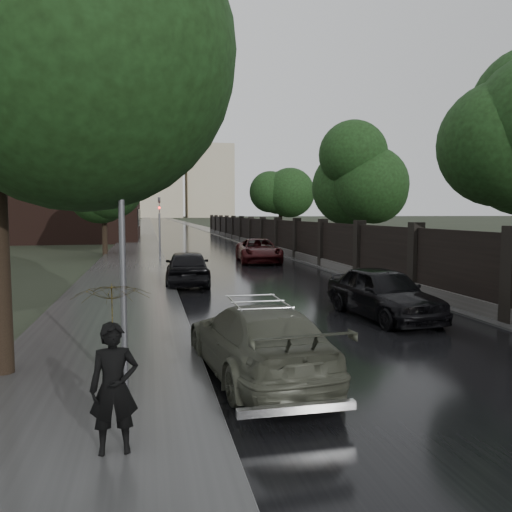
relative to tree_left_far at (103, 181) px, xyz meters
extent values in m
plane|color=black|center=(8.00, -30.00, -5.24)|extent=(800.00, 800.00, 0.00)
cube|color=black|center=(8.00, 160.00, -5.23)|extent=(8.00, 420.00, 0.02)
cube|color=#2D2D2D|center=(2.00, 160.00, -5.16)|extent=(4.00, 420.00, 0.16)
cube|color=#2D2D2D|center=(13.50, 160.00, -5.20)|extent=(3.00, 420.00, 0.08)
cube|color=#383533|center=(12.60, 2.00, -4.99)|extent=(0.40, 75.00, 0.50)
cube|color=black|center=(12.60, 2.00, -3.74)|extent=(0.15, 75.00, 2.00)
cube|color=black|center=(12.60, 40.00, -3.89)|extent=(0.45, 0.45, 2.70)
cylinder|color=black|center=(0.00, 0.00, -2.32)|extent=(0.36, 0.36, 5.85)
sphere|color=black|center=(0.00, 0.00, 0.02)|extent=(4.25, 4.25, 4.25)
cylinder|color=black|center=(15.50, -8.00, -2.48)|extent=(0.36, 0.36, 5.53)
sphere|color=black|center=(15.50, -8.00, -0.27)|extent=(4.08, 4.08, 4.08)
cylinder|color=black|center=(15.50, 10.00, -2.48)|extent=(0.36, 0.36, 5.53)
sphere|color=black|center=(15.50, 10.00, -0.27)|extent=(4.08, 4.08, 4.08)
cylinder|color=#59595E|center=(2.60, -28.50, -2.74)|extent=(0.10, 0.10, 5.00)
cube|color=#59595E|center=(2.60, -28.50, -0.19)|extent=(0.25, 0.12, 0.12)
cylinder|color=#59595E|center=(3.70, -5.00, -3.74)|extent=(0.12, 0.12, 3.00)
imported|color=#59595E|center=(3.70, -5.00, -1.74)|extent=(0.16, 0.20, 1.00)
sphere|color=#FF0C0C|center=(3.70, -5.15, -1.89)|extent=(0.14, 0.14, 0.14)
cube|color=black|center=(-10.00, 22.00, 4.76)|extent=(24.00, 18.00, 20.00)
cube|color=tan|center=(-24.00, 270.00, 16.76)|extent=(28.00, 22.00, 44.00)
cube|color=tan|center=(40.00, 270.00, 16.76)|extent=(28.00, 22.00, 44.00)
cube|color=tan|center=(8.00, 270.00, 24.76)|extent=(30.00, 30.00, 60.00)
cube|color=tan|center=(8.00, 270.00, 64.76)|extent=(22.00, 22.00, 40.00)
cube|color=tan|center=(8.00, 270.00, 94.76)|extent=(15.00, 15.00, 30.00)
cube|color=tan|center=(8.00, 270.00, 116.76)|extent=(9.00, 9.00, 18.00)
imported|color=#434537|center=(4.97, -27.64, -4.56)|extent=(2.35, 4.83, 1.36)
imported|color=black|center=(4.59, -15.71, -4.48)|extent=(2.04, 4.56, 1.52)
imported|color=black|center=(9.60, -23.45, -4.49)|extent=(2.21, 4.56, 1.50)
imported|color=#330B0D|center=(9.60, -6.84, -4.51)|extent=(2.84, 5.45, 1.47)
imported|color=black|center=(2.57, -30.54, -4.29)|extent=(0.59, 0.40, 1.59)
imported|color=black|center=(2.57, -30.54, -3.02)|extent=(0.96, 0.98, 0.85)
camera|label=1|loc=(3.00, -36.58, -2.19)|focal=35.00mm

